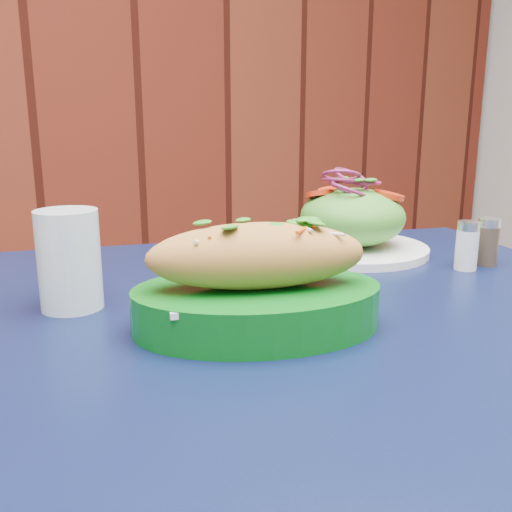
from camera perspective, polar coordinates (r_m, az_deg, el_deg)
cafe_table at (r=0.65m, az=7.05°, el=-13.08°), size 1.00×1.00×0.75m
banh_mi_basket at (r=0.56m, az=0.14°, el=-2.90°), size 0.29×0.24×0.12m
salad_plate at (r=0.89m, az=9.58°, el=3.36°), size 0.24×0.24×0.13m
water_glass at (r=0.65m, az=-18.17°, el=-0.37°), size 0.07×0.07×0.11m
salt_shaker at (r=0.84m, az=20.34°, el=0.98°), size 0.03×0.03×0.07m
pepper_shaker at (r=0.87m, az=22.16°, el=1.32°), size 0.03×0.03×0.07m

